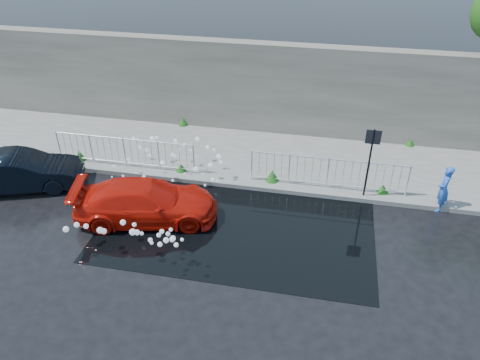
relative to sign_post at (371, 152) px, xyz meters
The scene contains 13 objects.
ground 5.50m from the sign_post, 143.57° to the right, with size 90.00×90.00×0.00m, color black.
pavement 4.90m from the sign_post, 155.66° to the left, with size 30.00×4.00×0.15m, color #5D5C59.
curb 4.51m from the sign_post, behind, with size 30.00×0.25×0.16m, color #5D5C59.
retaining_wall 5.87m from the sign_post, 135.69° to the left, with size 30.00×0.60×3.50m, color #534F46.
puddle 4.59m from the sign_post, 150.42° to the right, with size 8.00×5.00×0.01m, color black.
sign_post is the anchor object (origin of this frame).
railing_left 8.26m from the sign_post, behind, with size 5.05×0.05×1.10m.
railing_right 1.57m from the sign_post, 168.23° to the left, with size 5.05×0.05×1.10m.
weeds 5.04m from the sign_post, 164.16° to the left, with size 12.17×3.93×0.40m.
water_spray 6.60m from the sign_post, 163.47° to the right, with size 3.64×5.82×1.12m.
red_car 6.93m from the sign_post, 160.17° to the right, with size 1.71×4.22×1.22m, color #BD1207.
dark_car 11.24m from the sign_post, behind, with size 1.34×3.83×1.26m, color black.
person 2.49m from the sign_post, ahead, with size 0.56×0.37×1.53m, color blue.
Camera 1 is at (2.74, -9.81, 8.67)m, focal length 35.00 mm.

